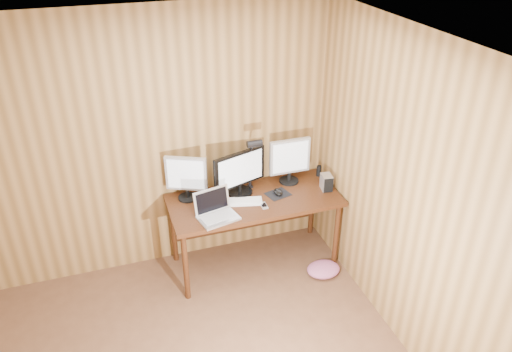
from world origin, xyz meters
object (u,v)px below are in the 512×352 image
monitor_center (240,172)px  hard_drive (326,182)px  monitor_right (290,160)px  speaker (319,171)px  keyboard (237,202)px  desk_lamp (252,156)px  monitor_left (186,177)px  mouse (278,192)px  desk (252,206)px  phone (264,206)px  laptop (215,211)px

monitor_center → hard_drive: bearing=-32.2°
monitor_right → speaker: size_ratio=4.08×
keyboard → desk_lamp: desk_lamp is taller
monitor_right → keyboard: 0.68m
monitor_right → speaker: 0.38m
monitor_left → mouse: monitor_left is taller
monitor_center → monitor_right: monitor_right is taller
desk → hard_drive: hard_drive is taller
monitor_left → speaker: size_ratio=3.86×
monitor_left → monitor_right: 1.02m
mouse → desk_lamp: bearing=144.5°
monitor_right → phone: bearing=-138.1°
speaker → desk_lamp: (-0.73, -0.07, 0.32)m
speaker → monitor_center: bearing=-175.4°
monitor_left → keyboard: bearing=-2.2°
desk → mouse: size_ratio=13.41×
mouse → desk_lamp: size_ratio=0.20×
desk → monitor_left: monitor_left is taller
monitor_center → desk_lamp: (0.13, -0.00, 0.15)m
hard_drive → speaker: hard_drive is taller
desk → laptop: (-0.42, -0.24, 0.18)m
desk → keyboard: keyboard is taller
desk_lamp → laptop: bearing=-144.2°
speaker → monitor_right: bearing=-176.9°
laptop → speaker: bearing=4.8°
desk_lamp → hard_drive: bearing=-15.1°
desk → monitor_center: monitor_center is taller
monitor_center → laptop: monitor_center is taller
phone → speaker: (0.72, 0.36, 0.05)m
speaker → monitor_left: bearing=-179.6°
monitor_center → monitor_left: monitor_left is taller
monitor_right → mouse: (-0.19, -0.19, -0.22)m
mouse → monitor_center: bearing=155.3°
laptop → mouse: size_ratio=3.25×
laptop → mouse: (0.66, 0.17, -0.04)m
laptop → phone: laptop is taller
monitor_center → mouse: bearing=-41.1°
desk_lamp → keyboard: bearing=-140.6°
keyboard → desk_lamp: size_ratio=0.79×
laptop → mouse: bearing=1.6°
keyboard → phone: (0.21, -0.13, -0.00)m
keyboard → hard_drive: bearing=11.2°
desk → monitor_center: size_ratio=2.99×
monitor_center → hard_drive: size_ratio=3.53×
laptop → desk_lamp: desk_lamp is taller
desk → desk_lamp: 0.50m
monitor_right → desk_lamp: (-0.40, -0.05, 0.12)m
desk → speaker: speaker is taller
monitor_right → speaker: bearing=3.3°
laptop → keyboard: bearing=18.6°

